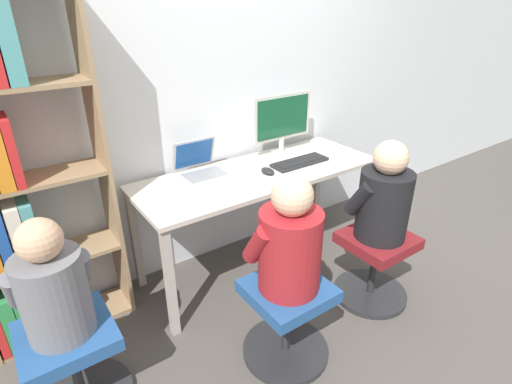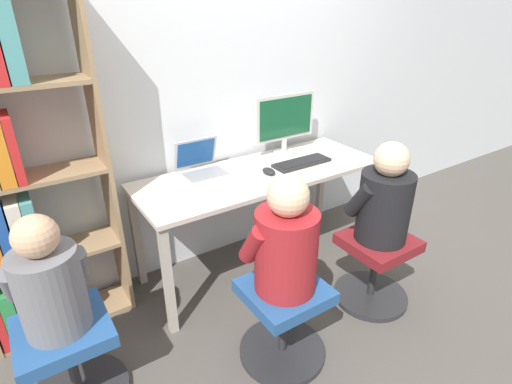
# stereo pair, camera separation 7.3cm
# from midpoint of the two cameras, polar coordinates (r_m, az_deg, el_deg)

# --- Properties ---
(ground_plane) EXTENTS (14.00, 14.00, 0.00)m
(ground_plane) POSITION_cam_midpoint_polar(r_m,az_deg,el_deg) (2.93, 4.95, -13.17)
(ground_plane) COLOR #4C4742
(wall_back) EXTENTS (10.00, 0.05, 2.60)m
(wall_back) POSITION_cam_midpoint_polar(r_m,az_deg,el_deg) (2.91, -2.89, 15.15)
(wall_back) COLOR silver
(wall_back) RESTS_ON ground_plane
(desk) EXTENTS (1.74, 0.64, 0.77)m
(desk) POSITION_cam_midpoint_polar(r_m,az_deg,el_deg) (2.78, 1.44, 1.34)
(desk) COLOR beige
(desk) RESTS_ON ground_plane
(desktop_monitor) EXTENTS (0.52, 0.16, 0.45)m
(desktop_monitor) POSITION_cam_midpoint_polar(r_m,az_deg,el_deg) (3.03, 4.90, 10.06)
(desktop_monitor) COLOR beige
(desktop_monitor) RESTS_ON desk
(laptop) EXTENTS (0.31, 0.29, 0.23)m
(laptop) POSITION_cam_midpoint_polar(r_m,az_deg,el_deg) (2.70, -6.90, 3.48)
(laptop) COLOR #B7B7BC
(laptop) RESTS_ON desk
(keyboard) EXTENTS (0.44, 0.15, 0.03)m
(keyboard) POSITION_cam_midpoint_polar(r_m,az_deg,el_deg) (2.89, 7.28, 4.20)
(keyboard) COLOR #232326
(keyboard) RESTS_ON desk
(computer_mouse_by_keyboard) EXTENTS (0.07, 0.12, 0.04)m
(computer_mouse_by_keyboard) POSITION_cam_midpoint_polar(r_m,az_deg,el_deg) (2.71, 2.61, 2.98)
(computer_mouse_by_keyboard) COLOR black
(computer_mouse_by_keyboard) RESTS_ON desk
(office_chair_left) EXTENTS (0.49, 0.49, 0.48)m
(office_chair_left) POSITION_cam_midpoint_polar(r_m,az_deg,el_deg) (2.78, 17.33, -10.06)
(office_chair_left) COLOR #262628
(office_chair_left) RESTS_ON ground_plane
(office_chair_right) EXTENTS (0.49, 0.49, 0.48)m
(office_chair_right) POSITION_cam_midpoint_polar(r_m,az_deg,el_deg) (2.30, 4.89, -17.51)
(office_chair_right) COLOR #262628
(office_chair_right) RESTS_ON ground_plane
(person_at_monitor) EXTENTS (0.39, 0.32, 0.63)m
(person_at_monitor) POSITION_cam_midpoint_polar(r_m,az_deg,el_deg) (2.54, 18.70, -1.00)
(person_at_monitor) COLOR black
(person_at_monitor) RESTS_ON office_chair_left
(person_at_laptop) EXTENTS (0.39, 0.32, 0.63)m
(person_at_laptop) POSITION_cam_midpoint_polar(r_m,az_deg,el_deg) (2.00, 5.34, -7.23)
(person_at_laptop) COLOR maroon
(person_at_laptop) RESTS_ON office_chair_right
(bookshelf) EXTENTS (0.78, 0.28, 1.96)m
(bookshelf) POSITION_cam_midpoint_polar(r_m,az_deg,el_deg) (2.41, -31.07, 0.32)
(bookshelf) COLOR #997A56
(bookshelf) RESTS_ON ground_plane
(office_chair_side) EXTENTS (0.49, 0.49, 0.48)m
(office_chair_side) POSITION_cam_midpoint_polar(r_m,az_deg,el_deg) (2.27, -24.08, -21.04)
(office_chair_side) COLOR #262628
(office_chair_side) RESTS_ON ground_plane
(person_near_shelf) EXTENTS (0.35, 0.29, 0.58)m
(person_near_shelf) POSITION_cam_midpoint_polar(r_m,az_deg,el_deg) (1.98, -26.57, -11.48)
(person_near_shelf) COLOR slate
(person_near_shelf) RESTS_ON office_chair_side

